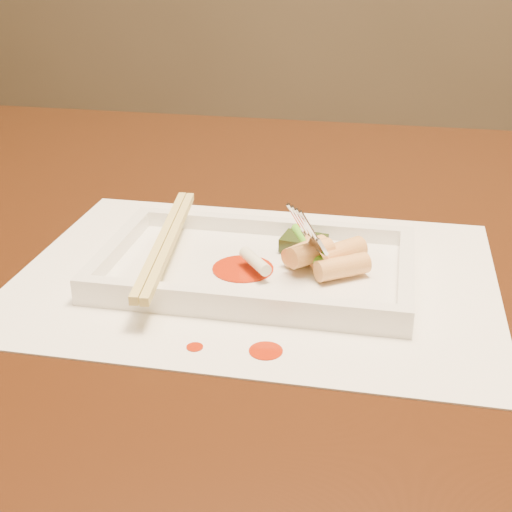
% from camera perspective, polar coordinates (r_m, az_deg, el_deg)
% --- Properties ---
extents(table, '(1.40, 0.90, 0.75)m').
position_cam_1_polar(table, '(0.73, -1.07, -5.63)').
color(table, black).
rests_on(table, ground).
extents(placemat, '(0.40, 0.30, 0.00)m').
position_cam_1_polar(placemat, '(0.60, 0.00, -1.61)').
color(placemat, white).
rests_on(placemat, table).
extents(sauce_splatter_a, '(0.02, 0.02, 0.00)m').
position_cam_1_polar(sauce_splatter_a, '(0.50, 0.79, -7.59)').
color(sauce_splatter_a, '#AE2005').
rests_on(sauce_splatter_a, placemat).
extents(sauce_splatter_b, '(0.01, 0.01, 0.00)m').
position_cam_1_polar(sauce_splatter_b, '(0.51, -4.92, -7.26)').
color(sauce_splatter_b, '#AE2005').
rests_on(sauce_splatter_b, placemat).
extents(plate_base, '(0.26, 0.16, 0.01)m').
position_cam_1_polar(plate_base, '(0.60, 0.00, -1.21)').
color(plate_base, white).
rests_on(plate_base, placemat).
extents(plate_rim_far, '(0.26, 0.01, 0.01)m').
position_cam_1_polar(plate_rim_far, '(0.66, 1.25, 2.42)').
color(plate_rim_far, white).
rests_on(plate_rim_far, plate_base).
extents(plate_rim_near, '(0.26, 0.01, 0.01)m').
position_cam_1_polar(plate_rim_near, '(0.53, -1.56, -3.59)').
color(plate_rim_near, white).
rests_on(plate_rim_near, plate_base).
extents(plate_rim_left, '(0.01, 0.14, 0.01)m').
position_cam_1_polar(plate_rim_left, '(0.63, -11.10, 0.69)').
color(plate_rim_left, white).
rests_on(plate_rim_left, plate_base).
extents(plate_rim_right, '(0.01, 0.14, 0.01)m').
position_cam_1_polar(plate_rim_right, '(0.59, 11.92, -1.27)').
color(plate_rim_right, white).
rests_on(plate_rim_right, plate_base).
extents(veg_piece, '(0.04, 0.03, 0.01)m').
position_cam_1_polar(veg_piece, '(0.63, 3.85, 1.04)').
color(veg_piece, black).
rests_on(veg_piece, plate_base).
extents(scallion_white, '(0.03, 0.04, 0.01)m').
position_cam_1_polar(scallion_white, '(0.58, -0.08, -0.41)').
color(scallion_white, '#EAEACC').
rests_on(scallion_white, plate_base).
extents(scallion_green, '(0.04, 0.08, 0.01)m').
position_cam_1_polar(scallion_green, '(0.61, 4.26, 0.71)').
color(scallion_green, '#4AAD1C').
rests_on(scallion_green, plate_base).
extents(chopstick_a, '(0.04, 0.22, 0.01)m').
position_cam_1_polar(chopstick_a, '(0.61, -7.53, 1.27)').
color(chopstick_a, '#D2BF69').
rests_on(chopstick_a, plate_rim_near).
extents(chopstick_b, '(0.04, 0.22, 0.01)m').
position_cam_1_polar(chopstick_b, '(0.61, -6.82, 1.21)').
color(chopstick_b, '#D2BF69').
rests_on(chopstick_b, plate_rim_near).
extents(fork, '(0.09, 0.10, 0.14)m').
position_cam_1_polar(fork, '(0.58, 7.18, 5.90)').
color(fork, silver).
rests_on(fork, plate_base).
extents(sauce_blob_0, '(0.05, 0.05, 0.00)m').
position_cam_1_polar(sauce_blob_0, '(0.60, -1.05, -1.02)').
color(sauce_blob_0, '#AE2005').
rests_on(sauce_blob_0, plate_base).
extents(rice_cake_0, '(0.04, 0.05, 0.02)m').
position_cam_1_polar(rice_cake_0, '(0.61, 4.00, 0.42)').
color(rice_cake_0, '#EFBD6F').
rests_on(rice_cake_0, plate_base).
extents(rice_cake_1, '(0.05, 0.04, 0.02)m').
position_cam_1_polar(rice_cake_1, '(0.58, 6.93, -0.88)').
color(rice_cake_1, '#EFBD6F').
rests_on(rice_cake_1, plate_base).
extents(rice_cake_2, '(0.04, 0.04, 0.02)m').
position_cam_1_polar(rice_cake_2, '(0.59, 4.40, 0.23)').
color(rice_cake_2, '#EFBD6F').
rests_on(rice_cake_2, plate_base).
extents(rice_cake_3, '(0.05, 0.05, 0.02)m').
position_cam_1_polar(rice_cake_3, '(0.60, 6.60, 0.19)').
color(rice_cake_3, '#EFBD6F').
rests_on(rice_cake_3, plate_base).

